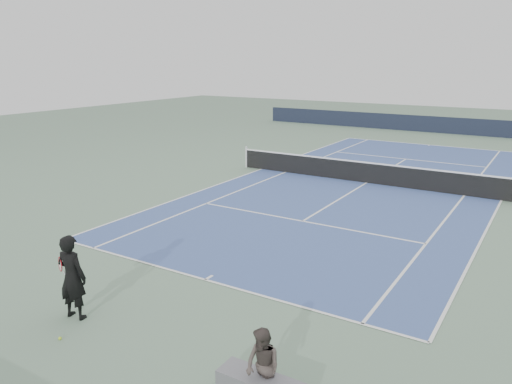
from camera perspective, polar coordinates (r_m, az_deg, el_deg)
The scene contains 7 objects.
ground at distance 22.85m, azimuth 12.52°, elevation 1.01°, with size 80.00×80.00×0.00m, color slate.
court_surface at distance 22.85m, azimuth 12.53°, elevation 1.02°, with size 10.97×23.77×0.01m, color #3C538F.
tennis_net at distance 22.74m, azimuth 12.60°, elevation 2.24°, with size 12.90×0.10×1.07m.
windscreen_far at distance 39.85m, azimuth 21.25°, elevation 7.10°, with size 30.00×0.25×1.20m, color black.
tennis_player at distance 11.35m, azimuth -20.28°, elevation -9.09°, with size 0.84×0.60×1.87m.
tennis_ball at distance 10.99m, azimuth -21.50°, elevation -15.29°, with size 0.07×0.07×0.07m, color #BBE02D.
spectator_bench at distance 8.46m, azimuth 0.75°, elevation -20.53°, with size 1.58×0.96×1.33m.
Camera 1 is at (7.13, -21.03, 5.39)m, focal length 35.00 mm.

